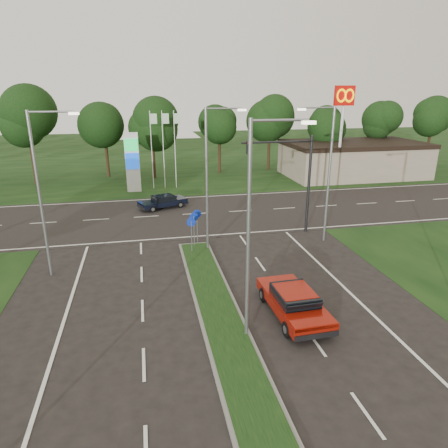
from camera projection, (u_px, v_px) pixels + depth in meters
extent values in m
cube|color=black|center=(162.00, 157.00, 62.30)|extent=(160.00, 50.00, 0.02)
cube|color=black|center=(183.00, 215.00, 33.52)|extent=(160.00, 12.00, 0.02)
cube|color=slate|center=(239.00, 368.00, 14.93)|extent=(2.00, 26.00, 0.12)
cube|color=gray|center=(353.00, 159.00, 48.24)|extent=(16.00, 9.00, 4.00)
cylinder|color=gray|center=(248.00, 237.00, 15.53)|extent=(0.16, 0.16, 9.00)
cylinder|color=gray|center=(280.00, 120.00, 14.34)|extent=(2.20, 0.10, 0.10)
cube|color=#FFF2CC|center=(309.00, 123.00, 14.58)|extent=(0.50, 0.22, 0.12)
cylinder|color=gray|center=(207.00, 182.00, 24.81)|extent=(0.16, 0.16, 9.00)
cylinder|color=gray|center=(224.00, 108.00, 23.62)|extent=(2.20, 0.10, 0.10)
cube|color=#FFF2CC|center=(242.00, 110.00, 23.86)|extent=(0.50, 0.22, 0.12)
cylinder|color=gray|center=(40.00, 198.00, 21.17)|extent=(0.16, 0.16, 9.00)
cylinder|color=gray|center=(51.00, 112.00, 19.98)|extent=(2.20, 0.10, 0.10)
cube|color=#FFF2CC|center=(74.00, 114.00, 20.22)|extent=(0.50, 0.22, 0.12)
cylinder|color=gray|center=(329.00, 177.00, 26.38)|extent=(0.16, 0.16, 9.00)
cylinder|color=gray|center=(318.00, 108.00, 24.77)|extent=(2.20, 0.10, 0.10)
cube|color=#FFF2CC|center=(302.00, 109.00, 24.59)|extent=(0.50, 0.22, 0.12)
cylinder|color=black|center=(309.00, 185.00, 28.46)|extent=(0.20, 0.20, 7.00)
cylinder|color=black|center=(277.00, 142.00, 27.00)|extent=(5.00, 0.14, 0.14)
cube|color=black|center=(249.00, 147.00, 26.71)|extent=(0.28, 0.28, 0.90)
sphere|color=#FF190C|center=(249.00, 143.00, 26.45)|extent=(0.20, 0.20, 0.20)
cylinder|color=gray|center=(192.00, 237.00, 25.22)|extent=(0.06, 0.06, 2.20)
cylinder|color=#0C26A5|center=(191.00, 222.00, 24.90)|extent=(0.56, 0.04, 0.56)
cylinder|color=gray|center=(194.00, 232.00, 26.20)|extent=(0.06, 0.06, 2.20)
cylinder|color=#0C26A5|center=(194.00, 217.00, 25.88)|extent=(0.56, 0.04, 0.56)
cylinder|color=gray|center=(197.00, 228.00, 26.91)|extent=(0.06, 0.06, 2.20)
cylinder|color=#0C26A5|center=(197.00, 214.00, 26.59)|extent=(0.56, 0.04, 0.56)
cube|color=silver|center=(133.00, 163.00, 40.15)|extent=(1.40, 0.30, 6.00)
cube|color=#0CA53F|center=(131.00, 145.00, 39.41)|extent=(1.30, 0.08, 1.20)
cube|color=#0C3FBF|center=(132.00, 161.00, 39.92)|extent=(1.30, 0.08, 1.60)
cylinder|color=silver|center=(152.00, 151.00, 41.14)|extent=(0.08, 0.08, 8.00)
cube|color=#B2D8B2|center=(153.00, 119.00, 40.19)|extent=(0.70, 0.02, 1.00)
cylinder|color=silver|center=(163.00, 150.00, 41.37)|extent=(0.08, 0.08, 8.00)
cube|color=#B2D8B2|center=(165.00, 119.00, 40.42)|extent=(0.70, 0.02, 1.00)
cylinder|color=silver|center=(175.00, 150.00, 41.60)|extent=(0.08, 0.08, 8.00)
cube|color=#B2D8B2|center=(177.00, 118.00, 40.65)|extent=(0.70, 0.02, 1.00)
cylinder|color=silver|center=(341.00, 139.00, 42.81)|extent=(0.30, 0.30, 10.00)
cube|color=#BF0C07|center=(344.00, 96.00, 41.41)|extent=(2.20, 0.35, 2.00)
torus|color=#FFC600|center=(341.00, 96.00, 41.12)|extent=(1.06, 0.16, 1.06)
torus|color=#FFC600|center=(349.00, 96.00, 41.29)|extent=(1.06, 0.16, 1.06)
cylinder|color=black|center=(168.00, 158.00, 47.67)|extent=(0.36, 0.36, 4.40)
sphere|color=black|center=(166.00, 121.00, 46.30)|extent=(6.00, 6.00, 6.00)
sphere|color=black|center=(169.00, 112.00, 45.86)|extent=(4.80, 4.80, 4.80)
cube|color=maroon|center=(293.00, 303.00, 18.38)|extent=(2.14, 4.91, 0.50)
cube|color=black|center=(295.00, 295.00, 18.14)|extent=(1.75, 2.19, 0.46)
cube|color=maroon|center=(295.00, 290.00, 18.07)|extent=(1.64, 1.80, 0.04)
cylinder|color=black|center=(263.00, 295.00, 19.69)|extent=(0.24, 0.69, 0.68)
cylinder|color=black|center=(298.00, 291.00, 20.10)|extent=(0.24, 0.69, 0.68)
cylinder|color=black|center=(287.00, 329.00, 16.83)|extent=(0.24, 0.69, 0.68)
cylinder|color=black|center=(327.00, 324.00, 17.23)|extent=(0.24, 0.69, 0.68)
cube|color=black|center=(163.00, 202.00, 35.24)|extent=(4.44, 3.07, 0.42)
cube|color=black|center=(163.00, 198.00, 35.15)|extent=(2.21, 1.99, 0.39)
cube|color=black|center=(163.00, 196.00, 35.09)|extent=(1.87, 1.79, 0.04)
cylinder|color=black|center=(153.00, 209.00, 34.02)|extent=(0.61, 0.39, 0.58)
cylinder|color=black|center=(146.00, 205.00, 35.23)|extent=(0.61, 0.39, 0.58)
cylinder|color=black|center=(180.00, 205.00, 35.39)|extent=(0.61, 0.39, 0.58)
cylinder|color=black|center=(173.00, 201.00, 36.60)|extent=(0.61, 0.39, 0.58)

